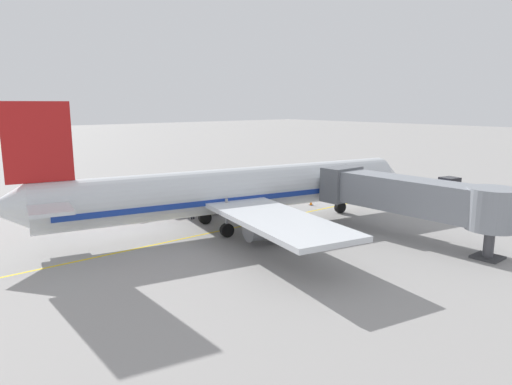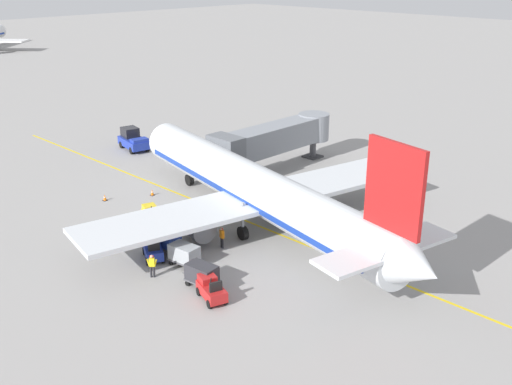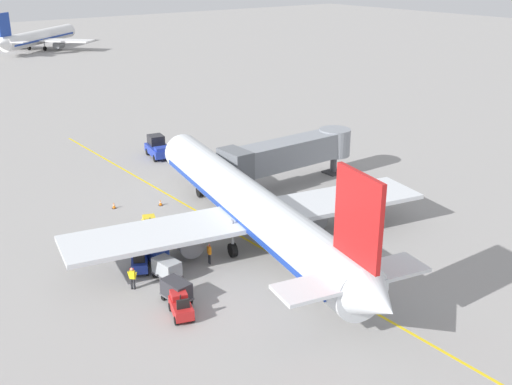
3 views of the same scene
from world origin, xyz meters
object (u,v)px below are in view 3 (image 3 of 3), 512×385
at_px(parked_airliner, 250,206).
at_px(baggage_tug_spare, 140,261).
at_px(baggage_cart_third_in_train, 176,289).
at_px(ground_crew_marshaller, 190,232).
at_px(jet_bridge, 290,153).
at_px(distant_taxiing_airliner, 39,37).
at_px(ground_crew_wing_walker, 209,252).
at_px(ground_crew_loader, 132,277).
at_px(baggage_tug_lead, 181,306).
at_px(safety_cone_nose_right, 160,203).
at_px(baggage_tug_trailing, 150,227).
at_px(pushback_tractor, 158,148).
at_px(baggage_cart_second_in_train, 167,268).
at_px(safety_cone_nose_left, 114,205).
at_px(baggage_cart_front, 155,252).

height_order(parked_airliner, baggage_tug_spare, parked_airliner).
height_order(baggage_cart_third_in_train, ground_crew_marshaller, ground_crew_marshaller).
bearing_deg(baggage_tug_spare, jet_bridge, 19.28).
bearing_deg(baggage_cart_third_in_train, distant_taxiing_airliner, 74.48).
xyz_separation_m(ground_crew_wing_walker, ground_crew_loader, (-6.43, 0.03, 0.00)).
xyz_separation_m(baggage_tug_lead, safety_cone_nose_right, (8.37, 17.73, -0.42)).
relative_size(baggage_tug_lead, distant_taxiing_airliner, 0.09).
bearing_deg(jet_bridge, baggage_cart_third_in_train, -148.33).
relative_size(baggage_tug_trailing, distant_taxiing_airliner, 0.09).
height_order(jet_bridge, baggage_cart_third_in_train, jet_bridge).
distance_m(pushback_tractor, ground_crew_loader, 31.10).
height_order(ground_crew_loader, safety_cone_nose_right, ground_crew_loader).
xyz_separation_m(baggage_cart_second_in_train, baggage_cart_third_in_train, (-1.04, -3.13, 0.00)).
xyz_separation_m(jet_bridge, distant_taxiing_airliner, (14.39, 114.52, -0.43)).
relative_size(ground_crew_loader, safety_cone_nose_right, 2.86).
height_order(baggage_tug_lead, safety_cone_nose_left, baggage_tug_lead).
xyz_separation_m(baggage_cart_second_in_train, safety_cone_nose_right, (6.67, 12.95, -0.66)).
distance_m(parked_airliner, pushback_tractor, 25.81).
bearing_deg(parked_airliner, baggage_cart_front, 169.98).
xyz_separation_m(jet_bridge, safety_cone_nose_right, (-13.30, 3.11, -3.17)).
xyz_separation_m(ground_crew_marshaller, distant_taxiing_airliner, (29.75, 120.13, 2.07)).
distance_m(safety_cone_nose_left, distant_taxiing_airliner, 113.89).
height_order(baggage_tug_trailing, ground_crew_marshaller, ground_crew_marshaller).
height_order(jet_bridge, baggage_tug_trailing, jet_bridge).
height_order(jet_bridge, ground_crew_wing_walker, jet_bridge).
bearing_deg(parked_airliner, ground_crew_wing_walker, -166.20).
bearing_deg(safety_cone_nose_left, baggage_cart_second_in_train, -100.86).
bearing_deg(ground_crew_wing_walker, baggage_tug_trailing, 97.58).
relative_size(baggage_cart_second_in_train, safety_cone_nose_right, 5.02).
height_order(safety_cone_nose_left, safety_cone_nose_right, same).
xyz_separation_m(pushback_tractor, distant_taxiing_airliner, (20.34, 97.85, 1.93)).
bearing_deg(safety_cone_nose_left, ground_crew_loader, -110.45).
bearing_deg(safety_cone_nose_right, baggage_tug_lead, -115.26).
height_order(ground_crew_wing_walker, ground_crew_loader, same).
height_order(baggage_cart_front, safety_cone_nose_left, baggage_cart_front).
relative_size(parked_airliner, safety_cone_nose_right, 62.91).
bearing_deg(jet_bridge, baggage_tug_lead, -145.98).
bearing_deg(baggage_cart_second_in_train, baggage_tug_trailing, 69.95).
bearing_deg(pushback_tractor, ground_crew_marshaller, -112.91).
height_order(baggage_tug_lead, baggage_tug_spare, same).
bearing_deg(jet_bridge, ground_crew_loader, -156.98).
xyz_separation_m(parked_airliner, safety_cone_nose_right, (-1.87, 11.58, -2.90)).
relative_size(baggage_cart_third_in_train, safety_cone_nose_left, 5.02).
height_order(ground_crew_marshaller, safety_cone_nose_left, ground_crew_marshaller).
distance_m(baggage_cart_third_in_train, safety_cone_nose_left, 18.50).
relative_size(baggage_cart_second_in_train, ground_crew_wing_walker, 1.75).
bearing_deg(parked_airliner, pushback_tractor, 77.70).
height_order(parked_airliner, ground_crew_loader, parked_airliner).
xyz_separation_m(safety_cone_nose_right, distant_taxiing_airliner, (27.69, 111.41, 2.74)).
xyz_separation_m(ground_crew_loader, ground_crew_marshaller, (7.23, 3.99, 0.00)).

